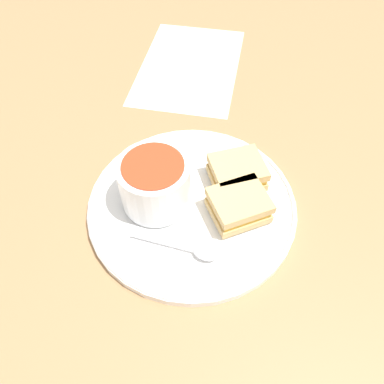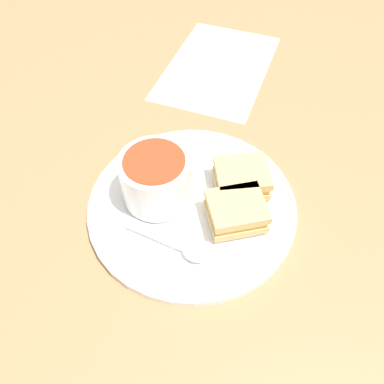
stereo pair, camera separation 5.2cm
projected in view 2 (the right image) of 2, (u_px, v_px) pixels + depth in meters
name	position (u px, v px, depth m)	size (l,w,h in m)	color
ground_plane	(192.00, 208.00, 0.56)	(2.40, 2.40, 0.00)	#9E754C
plate	(192.00, 204.00, 0.55)	(0.30, 0.30, 0.02)	white
soup_bowl	(156.00, 178.00, 0.52)	(0.10, 0.10, 0.07)	white
spoon	(188.00, 251.00, 0.49)	(0.12, 0.05, 0.01)	silver
sandwich_half_near	(236.00, 211.00, 0.51)	(0.10, 0.10, 0.04)	tan
sandwich_half_far	(242.00, 178.00, 0.54)	(0.10, 0.10, 0.04)	tan
menu_sheet	(218.00, 67.00, 0.77)	(0.30, 0.35, 0.00)	white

